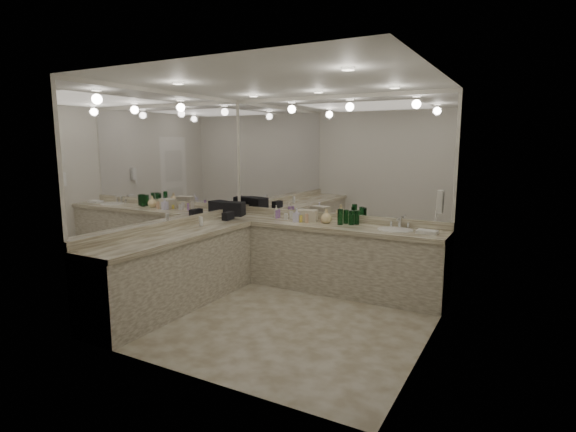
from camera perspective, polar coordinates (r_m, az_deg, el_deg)
The scene contains 37 objects.
floor at distance 5.24m, azimuth -0.92°, elevation -12.76°, with size 3.20×3.20×0.00m, color beige.
ceiling at distance 4.90m, azimuth -1.00°, elevation 16.71°, with size 3.20×3.20×0.00m, color white.
wall_back at distance 6.24m, azimuth 5.88°, elevation 3.09°, with size 3.20×0.02×2.60m, color beige.
wall_left at distance 5.86m, azimuth -14.71°, elevation 2.44°, with size 0.02×3.00×2.60m, color beige.
wall_right at distance 4.35m, azimuth 17.69°, elevation 0.03°, with size 0.02×3.00×2.60m, color beige.
vanity_back_base at distance 6.13m, azimuth 4.65°, elevation -5.38°, with size 3.20×0.60×0.84m, color beige.
vanity_back_top at distance 6.02m, azimuth 4.66°, elevation -1.25°, with size 3.20×0.64×0.06m, color beige.
vanity_left_base at distance 5.61m, azimuth -14.21°, elevation -7.01°, with size 0.60×2.40×0.84m, color beige.
vanity_left_top at distance 5.50m, azimuth -14.31°, elevation -2.52°, with size 0.64×2.42×0.06m, color beige.
backsplash_back at distance 6.27m, azimuth 5.75°, elevation -0.11°, with size 3.20×0.04×0.10m, color beige.
backsplash_left at distance 5.89m, azimuth -14.43°, elevation -0.95°, with size 0.04×3.00×0.10m, color beige.
mirror_back at distance 6.20m, azimuth 5.91°, elevation 7.45°, with size 3.12×0.01×1.55m, color white.
mirror_left at distance 5.81m, azimuth -14.81°, elevation 7.08°, with size 0.01×2.92×1.55m, color white.
sink at distance 5.71m, azimuth 13.44°, elevation -1.79°, with size 0.44×0.44×0.03m, color white.
faucet at distance 5.90m, azimuth 14.01°, elevation -0.73°, with size 0.24×0.16×0.14m, color silver.
wall_phone at distance 5.03m, azimuth 18.77°, elevation 1.75°, with size 0.06×0.10×0.24m, color white.
door at distance 3.92m, azimuth 15.89°, elevation -4.59°, with size 0.02×0.82×2.10m, color white.
black_toiletry_bag at distance 6.71m, azimuth -7.11°, elevation 0.92°, with size 0.35×0.22×0.20m, color black.
black_bag_spill at distance 6.32m, azimuth -7.61°, elevation -0.03°, with size 0.09×0.20×0.11m, color black.
cream_cosmetic_case at distance 6.20m, azimuth 2.44°, elevation 0.10°, with size 0.27×0.17×0.16m, color beige.
hand_towel at distance 5.59m, azimuth 17.26°, elevation -1.93°, with size 0.24×0.16×0.04m, color white.
lotion_left at distance 5.87m, azimuth -10.99°, elevation -0.78°, with size 0.05×0.05×0.12m, color white.
soap_bottle_a at distance 6.46m, azimuth -1.50°, elevation 0.57°, with size 0.07×0.07×0.18m, color silver.
soap_bottle_b at distance 6.10m, azimuth 1.10°, elevation 0.11°, with size 0.08×0.09×0.19m, color silver.
soap_bottle_c at distance 6.04m, azimuth 4.90°, elevation -0.02°, with size 0.15×0.15×0.19m, color #FFE2A2.
green_bottle_0 at distance 5.99m, azimuth 8.73°, elevation -0.17°, with size 0.07×0.07×0.19m, color #145323.
green_bottle_1 at distance 5.95m, azimuth 6.64°, elevation -0.11°, with size 0.07×0.07×0.21m, color #145323.
green_bottle_2 at distance 6.05m, azimuth 7.36°, elevation -0.07°, with size 0.07×0.07×0.19m, color #145323.
green_bottle_3 at distance 5.96m, azimuth 8.06°, elevation -0.21°, with size 0.07×0.07×0.19m, color #145323.
amenity_bottle_0 at distance 6.40m, azimuth -1.46°, elevation 0.20°, with size 0.04×0.04×0.12m, color #9966B2.
amenity_bottle_1 at distance 6.47m, azimuth -1.20°, elevation 0.33°, with size 0.05×0.05×0.12m, color #9966B2.
amenity_bottle_2 at distance 6.04m, azimuth 2.39°, elevation -0.29°, with size 0.05×0.05×0.13m, color #E0B28C.
amenity_bottle_3 at distance 6.10m, azimuth 4.37°, elevation -0.52°, with size 0.05×0.05×0.06m, color #E0B28C.
amenity_bottle_4 at distance 6.38m, azimuth 0.43°, elevation 0.13°, with size 0.06×0.06×0.11m, color white.
amenity_bottle_5 at distance 6.25m, azimuth 1.32°, elevation -0.26°, with size 0.05×0.05×0.07m, color #F2D84C.
amenity_bottle_6 at distance 6.31m, azimuth -0.27°, elevation -0.06°, with size 0.06×0.06×0.09m, color white.
amenity_bottle_7 at distance 6.11m, azimuth 1.62°, elevation -0.35°, with size 0.05×0.05×0.09m, color #F2D84C.
Camera 1 is at (2.41, -4.22, 1.96)m, focal length 28.00 mm.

